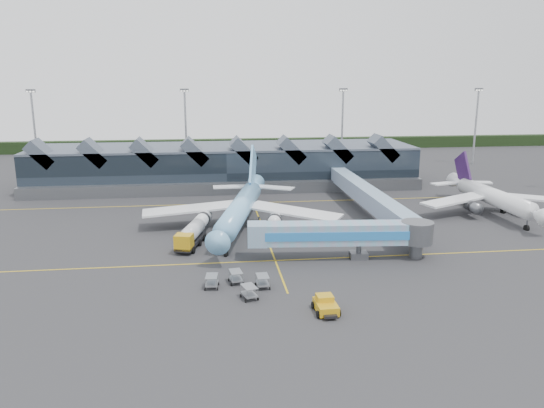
{
  "coord_description": "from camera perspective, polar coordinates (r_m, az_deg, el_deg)",
  "views": [
    {
      "loc": [
        -9.26,
        -79.31,
        25.68
      ],
      "look_at": [
        1.24,
        5.84,
        5.0
      ],
      "focal_mm": 35.0,
      "sensor_mm": 36.0,
      "label": 1
    }
  ],
  "objects": [
    {
      "name": "ground",
      "position": [
        83.88,
        -0.36,
        -4.28
      ],
      "size": [
        260.0,
        260.0,
        0.0
      ],
      "primitive_type": "plane",
      "color": "#242426",
      "rests_on": "ground"
    },
    {
      "name": "baggage_carts",
      "position": [
        66.37,
        -3.48,
        -8.4
      ],
      "size": [
        7.94,
        7.7,
        1.6
      ],
      "rotation": [
        0.0,
        0.0,
        0.05
      ],
      "color": "gray",
      "rests_on": "ground"
    },
    {
      "name": "pushback_tug",
      "position": [
        60.48,
        5.8,
        -10.8
      ],
      "size": [
        2.74,
        4.21,
        1.82
      ],
      "rotation": [
        0.0,
        0.0,
        0.03
      ],
      "color": "#C69312",
      "rests_on": "ground"
    },
    {
      "name": "tree_line_far",
      "position": [
        191.01,
        -4.23,
        6.39
      ],
      "size": [
        260.0,
        4.0,
        4.0
      ],
      "primitive_type": "cube",
      "color": "black",
      "rests_on": "ground"
    },
    {
      "name": "terminal",
      "position": [
        128.43,
        -5.08,
        4.18
      ],
      "size": [
        90.0,
        22.25,
        12.52
      ],
      "color": "black",
      "rests_on": "ground"
    },
    {
      "name": "fuel_truck",
      "position": [
        83.11,
        -8.69,
        -3.24
      ],
      "size": [
        4.76,
        10.09,
        3.37
      ],
      "rotation": [
        0.0,
        0.0,
        -0.25
      ],
      "color": "black",
      "rests_on": "ground"
    },
    {
      "name": "main_airliner",
      "position": [
        91.63,
        -3.3,
        -0.27
      ],
      "size": [
        34.4,
        40.2,
        13.02
      ],
      "rotation": [
        0.0,
        0.0,
        -0.22
      ],
      "color": "#77C2F2",
      "rests_on": "ground"
    },
    {
      "name": "jet_bridge",
      "position": [
        76.98,
        8.49,
        -3.22
      ],
      "size": [
        26.81,
        5.96,
        5.49
      ],
      "rotation": [
        0.0,
        0.0,
        -0.08
      ],
      "color": "#70A1BB",
      "rests_on": "ground"
    },
    {
      "name": "taxi_stripes",
      "position": [
        93.39,
        -1.07,
        -2.41
      ],
      "size": [
        120.0,
        60.0,
        0.01
      ],
      "color": "gold",
      "rests_on": "ground"
    },
    {
      "name": "light_masts",
      "position": [
        145.89,
        5.02,
        8.31
      ],
      "size": [
        132.4,
        42.56,
        22.45
      ],
      "color": "#92949A",
      "rests_on": "ground"
    },
    {
      "name": "regional_jet",
      "position": [
        109.67,
        22.49,
        0.8
      ],
      "size": [
        28.92,
        31.45,
        10.82
      ],
      "rotation": [
        0.0,
        0.0,
        0.03
      ],
      "color": "white",
      "rests_on": "ground"
    }
  ]
}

